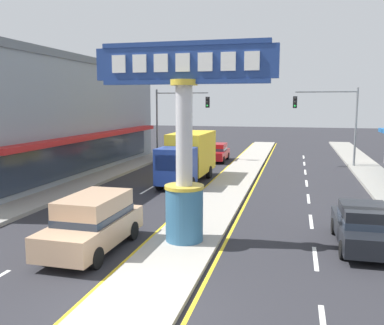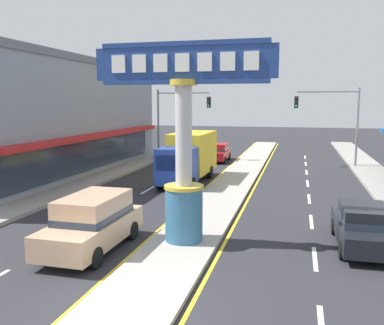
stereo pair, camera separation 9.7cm
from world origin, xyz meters
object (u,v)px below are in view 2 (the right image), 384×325
object	(u,v)px
suv_far_right_lane	(93,222)
traffic_light_right_side	(334,113)
sedan_near_right_lane	(364,226)
sedan_far_left_oncoming	(218,152)
traffic_light_left_side	(177,112)
storefront_left	(32,117)
sedan_mid_left_lane	(179,152)
district_sign	(184,151)
box_truck_near_left_lane	(189,156)

from	to	relation	value
suv_far_right_lane	traffic_light_right_side	bearing A→B (deg)	66.51
traffic_light_right_side	sedan_near_right_lane	distance (m)	19.38
suv_far_right_lane	sedan_far_left_oncoming	world-z (taller)	suv_far_right_lane
traffic_light_left_side	storefront_left	bearing A→B (deg)	-132.63
traffic_light_left_side	sedan_mid_left_lane	distance (m)	3.49
sedan_far_left_oncoming	district_sign	bearing A→B (deg)	-82.31
storefront_left	sedan_far_left_oncoming	world-z (taller)	storefront_left
box_truck_near_left_lane	sedan_far_left_oncoming	size ratio (longest dim) A/B	1.61
storefront_left	traffic_light_right_side	xyz separation A→B (m)	(21.17, 7.97, 0.18)
district_sign	sedan_far_left_oncoming	size ratio (longest dim) A/B	1.61
storefront_left	sedan_far_left_oncoming	size ratio (longest dim) A/B	5.65
traffic_light_right_side	storefront_left	bearing A→B (deg)	-159.38
box_truck_near_left_lane	sedan_mid_left_lane	world-z (taller)	box_truck_near_left_lane
storefront_left	sedan_near_right_lane	bearing A→B (deg)	-27.99
sedan_near_right_lane	suv_far_right_lane	world-z (taller)	suv_far_right_lane
storefront_left	traffic_light_right_side	bearing A→B (deg)	20.62
storefront_left	traffic_light_left_side	xyz separation A→B (m)	(8.22, 8.93, 0.18)
district_sign	storefront_left	size ratio (longest dim) A/B	0.29
traffic_light_left_side	sedan_near_right_lane	size ratio (longest dim) A/B	1.43
storefront_left	sedan_mid_left_lane	xyz separation A→B (m)	(8.50, 8.56, -3.28)
traffic_light_right_side	suv_far_right_lane	xyz separation A→B (m)	(-9.37, -21.55, -3.26)
suv_far_right_lane	sedan_near_right_lane	bearing A→B (deg)	15.30
storefront_left	sedan_near_right_lane	size ratio (longest dim) A/B	5.64
box_truck_near_left_lane	sedan_far_left_oncoming	distance (m)	9.91
district_sign	suv_far_right_lane	world-z (taller)	district_sign
suv_far_right_lane	sedan_mid_left_lane	bearing A→B (deg)	98.48
storefront_left	sedan_near_right_lane	xyz separation A→B (m)	(20.89, -11.10, -3.28)
traffic_light_right_side	sedan_mid_left_lane	distance (m)	13.14
district_sign	sedan_near_right_lane	bearing A→B (deg)	10.44
sedan_near_right_lane	traffic_light_right_side	bearing A→B (deg)	89.15
sedan_mid_left_lane	sedan_near_right_lane	bearing A→B (deg)	-57.80
district_sign	sedan_far_left_oncoming	bearing A→B (deg)	97.69
sedan_far_left_oncoming	box_truck_near_left_lane	bearing A→B (deg)	-89.82
suv_far_right_lane	traffic_light_left_side	bearing A→B (deg)	99.05
district_sign	sedan_far_left_oncoming	world-z (taller)	district_sign
sedan_mid_left_lane	box_truck_near_left_lane	bearing A→B (deg)	-70.22
district_sign	traffic_light_left_side	size ratio (longest dim) A/B	1.12
sedan_mid_left_lane	sedan_far_left_oncoming	bearing A→B (deg)	10.42
traffic_light_left_side	suv_far_right_lane	size ratio (longest dim) A/B	1.34
sedan_near_right_lane	sedan_mid_left_lane	distance (m)	23.24
sedan_near_right_lane	sedan_far_left_oncoming	size ratio (longest dim) A/B	1.00
box_truck_near_left_lane	sedan_far_left_oncoming	world-z (taller)	box_truck_near_left_lane
storefront_left	box_truck_near_left_lane	size ratio (longest dim) A/B	3.52
storefront_left	sedan_far_left_oncoming	xyz separation A→B (m)	(11.80, 9.17, -3.28)
sedan_near_right_lane	sedan_far_left_oncoming	bearing A→B (deg)	114.14
sedan_near_right_lane	sedan_mid_left_lane	xyz separation A→B (m)	(-12.38, 19.66, 0.00)
box_truck_near_left_lane	sedan_far_left_oncoming	xyz separation A→B (m)	(-0.03, 9.86, -0.91)
traffic_light_left_side	box_truck_near_left_lane	size ratio (longest dim) A/B	0.89
storefront_left	sedan_mid_left_lane	size ratio (longest dim) A/B	5.65
traffic_light_left_side	traffic_light_right_side	bearing A→B (deg)	-4.24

